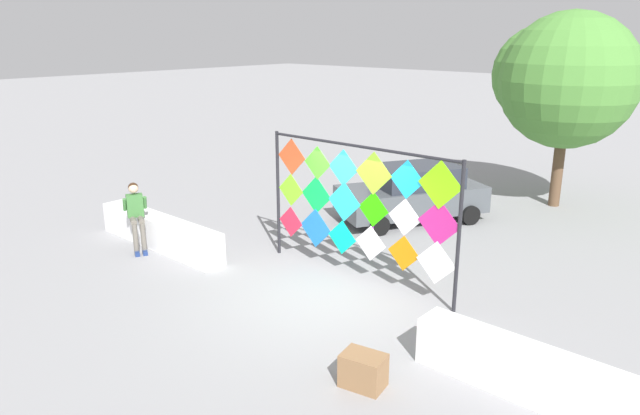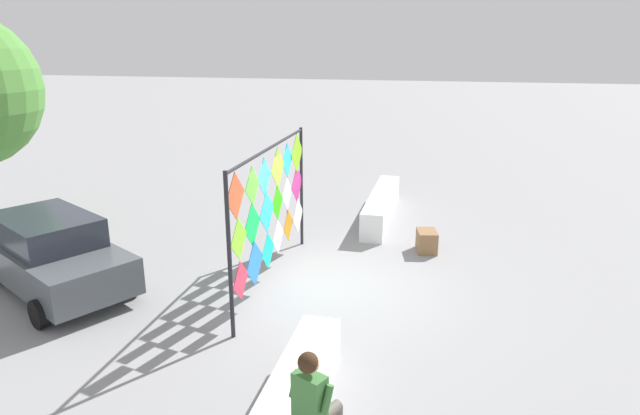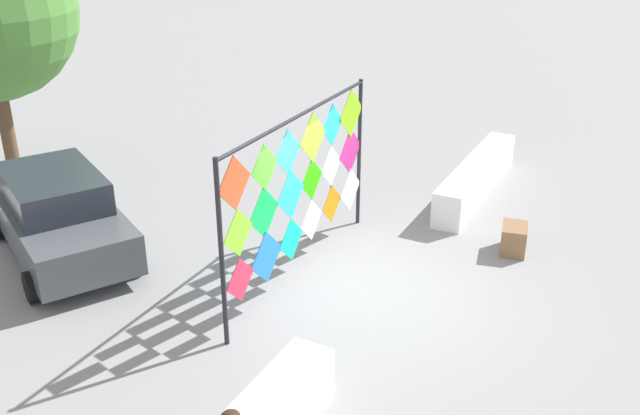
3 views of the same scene
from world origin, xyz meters
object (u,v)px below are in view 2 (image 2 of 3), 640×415
Objects in this scene: kite_display_rack at (273,201)px; seated_vendor at (317,400)px; cardboard_box_large at (427,241)px; parked_car at (51,253)px.

kite_display_rack is 2.88× the size of seated_vendor.
seated_vendor is 7.23m from cardboard_box_large.
kite_display_rack is 5.25m from seated_vendor.
seated_vendor reaches higher than cardboard_box_large.
seated_vendor is 0.38× the size of parked_car.
kite_display_rack is at bearing 22.88° from seated_vendor.
parked_car is at bearing 118.09° from cardboard_box_large.
cardboard_box_large is (7.14, -0.87, -0.68)m from seated_vendor.
seated_vendor is 2.58× the size of cardboard_box_large.
seated_vendor reaches higher than parked_car.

